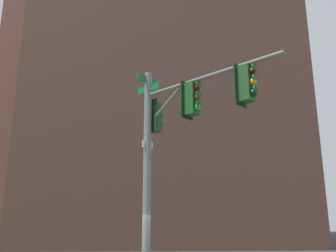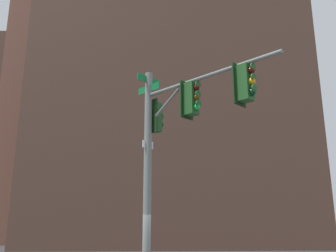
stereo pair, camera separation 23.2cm
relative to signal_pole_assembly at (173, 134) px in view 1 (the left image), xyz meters
name	(u,v)px [view 1 (the left image)]	position (x,y,z in m)	size (l,w,h in m)	color
signal_pole_assembly	(173,134)	(0.00, 0.00, 0.00)	(3.77, 4.04, 7.20)	slate
building_brick_nearside	(165,24)	(1.50, 29.14, 20.80)	(27.99, 15.65, 51.41)	#4C3328
building_brick_midblock	(88,128)	(-8.58, 39.36, 10.23)	(19.68, 18.01, 30.27)	brown
building_glass_tower	(162,39)	(2.59, 56.81, 33.60)	(22.78, 32.07, 77.02)	#7A99B2
building_brick_farside	(6,140)	(-23.76, 51.10, 10.79)	(20.52, 17.95, 31.40)	#4C3328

